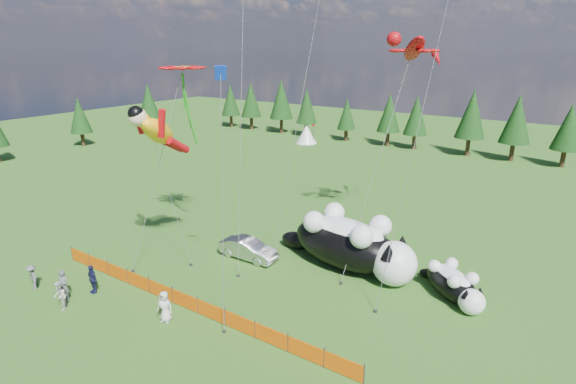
% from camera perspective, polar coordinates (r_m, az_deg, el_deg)
% --- Properties ---
extents(ground, '(160.00, 160.00, 0.00)m').
position_cam_1_polar(ground, '(28.85, -8.53, -11.71)').
color(ground, '#173B0A').
rests_on(ground, ground).
extents(safety_fence, '(22.06, 0.06, 1.10)m').
position_cam_1_polar(safety_fence, '(26.78, -12.95, -13.28)').
color(safety_fence, '#262626').
rests_on(safety_fence, ground).
extents(tree_line, '(90.00, 4.00, 8.00)m').
position_cam_1_polar(tree_line, '(66.42, 18.27, 8.29)').
color(tree_line, black).
rests_on(tree_line, ground).
extents(festival_tents, '(50.00, 3.20, 2.80)m').
position_cam_1_polar(festival_tents, '(60.05, 26.81, 3.75)').
color(festival_tents, white).
rests_on(festival_tents, ground).
extents(cat_large, '(10.56, 4.75, 3.82)m').
position_cam_1_polar(cat_large, '(30.16, 7.97, -6.44)').
color(cat_large, black).
rests_on(cat_large, ground).
extents(cat_small, '(4.55, 4.16, 1.98)m').
position_cam_1_polar(cat_small, '(28.58, 20.29, -10.87)').
color(cat_small, black).
rests_on(cat_small, ground).
extents(car, '(4.32, 1.59, 1.41)m').
position_cam_1_polar(car, '(31.76, -5.05, -7.22)').
color(car, '#B7B7BC').
rests_on(car, ground).
extents(spectator_a, '(0.83, 0.70, 1.92)m').
position_cam_1_polar(spectator_a, '(29.69, -26.62, -10.57)').
color(spectator_a, '#55565A').
rests_on(spectator_a, ground).
extents(spectator_b, '(0.97, 0.89, 1.73)m').
position_cam_1_polar(spectator_b, '(28.87, -27.00, -11.67)').
color(spectator_b, silver).
rests_on(spectator_b, ground).
extents(spectator_c, '(1.13, 0.71, 1.81)m').
position_cam_1_polar(spectator_c, '(29.87, -23.60, -10.08)').
color(spectator_c, '#16183C').
rests_on(spectator_c, ground).
extents(spectator_d, '(1.10, 0.69, 1.58)m').
position_cam_1_polar(spectator_d, '(31.96, -29.73, -9.38)').
color(spectator_d, '#55565A').
rests_on(spectator_d, ground).
extents(spectator_e, '(1.01, 0.81, 1.78)m').
position_cam_1_polar(spectator_e, '(25.76, -15.38, -13.85)').
color(spectator_e, silver).
rests_on(spectator_e, ground).
extents(superhero_kite, '(5.66, 5.83, 11.21)m').
position_cam_1_polar(superhero_kite, '(29.87, -16.17, 7.40)').
color(superhero_kite, '#FFB30D').
rests_on(superhero_kite, ground).
extents(gecko_kite, '(5.65, 12.15, 16.35)m').
position_cam_1_polar(gecko_kite, '(32.95, 15.73, 17.06)').
color(gecko_kite, '#B80910').
rests_on(gecko_kite, ground).
extents(flower_kite, '(4.05, 7.66, 13.85)m').
position_cam_1_polar(flower_kite, '(31.98, -13.28, 14.79)').
color(flower_kite, '#B80910').
rests_on(flower_kite, ground).
extents(diamond_kite_c, '(1.25, 1.97, 13.77)m').
position_cam_1_polar(diamond_kite_c, '(21.82, -8.53, 13.15)').
color(diamond_kite_c, '#0D32C4').
rests_on(diamond_kite_c, ground).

